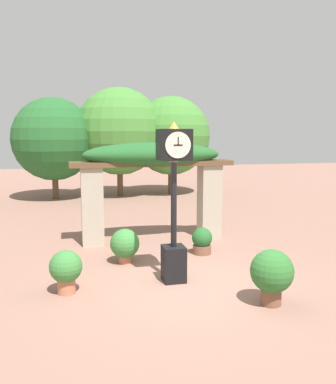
{
  "coord_description": "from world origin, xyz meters",
  "views": [
    {
      "loc": [
        -2.3,
        -7.65,
        3.08
      ],
      "look_at": [
        -0.24,
        0.8,
        1.82
      ],
      "focal_mm": 38.0,
      "sensor_mm": 36.0,
      "label": 1
    }
  ],
  "objects_px": {
    "pedestal_clock": "(174,191)",
    "potted_plant_near_right": "(125,244)",
    "potted_plant_near_left": "(272,273)",
    "potted_plant_far_right": "(202,241)",
    "potted_plant_far_left": "(66,269)"
  },
  "relations": [
    {
      "from": "pedestal_clock",
      "to": "potted_plant_near_right",
      "type": "xyz_separation_m",
      "value": [
        -0.83,
        1.44,
        -1.45
      ]
    },
    {
      "from": "potted_plant_near_left",
      "to": "potted_plant_near_right",
      "type": "distance_m",
      "value": 3.76
    },
    {
      "from": "potted_plant_near_left",
      "to": "potted_plant_near_right",
      "type": "xyz_separation_m",
      "value": [
        -2.25,
        3.02,
        -0.13
      ]
    },
    {
      "from": "potted_plant_near_right",
      "to": "potted_plant_near_left",
      "type": "bearing_deg",
      "value": -53.28
    },
    {
      "from": "potted_plant_far_right",
      "to": "potted_plant_near_left",
      "type": "bearing_deg",
      "value": -86.21
    },
    {
      "from": "potted_plant_far_left",
      "to": "potted_plant_far_right",
      "type": "distance_m",
      "value": 3.87
    },
    {
      "from": "potted_plant_near_right",
      "to": "potted_plant_far_right",
      "type": "xyz_separation_m",
      "value": [
        2.03,
        0.28,
        -0.11
      ]
    },
    {
      "from": "potted_plant_near_left",
      "to": "potted_plant_near_right",
      "type": "relative_size",
      "value": 1.23
    },
    {
      "from": "potted_plant_far_left",
      "to": "potted_plant_far_right",
      "type": "height_order",
      "value": "potted_plant_far_left"
    },
    {
      "from": "potted_plant_near_right",
      "to": "potted_plant_far_right",
      "type": "distance_m",
      "value": 2.05
    },
    {
      "from": "pedestal_clock",
      "to": "potted_plant_near_left",
      "type": "relative_size",
      "value": 3.25
    },
    {
      "from": "potted_plant_near_right",
      "to": "potted_plant_far_right",
      "type": "bearing_deg",
      "value": 7.74
    },
    {
      "from": "pedestal_clock",
      "to": "potted_plant_near_left",
      "type": "height_order",
      "value": "pedestal_clock"
    },
    {
      "from": "potted_plant_far_right",
      "to": "potted_plant_near_right",
      "type": "bearing_deg",
      "value": -172.26
    },
    {
      "from": "potted_plant_near_right",
      "to": "pedestal_clock",
      "type": "bearing_deg",
      "value": -59.96
    }
  ]
}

